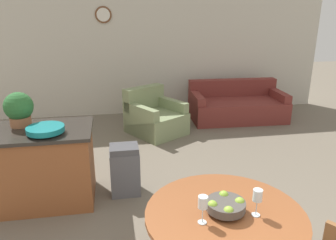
{
  "coord_description": "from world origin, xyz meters",
  "views": [
    {
      "loc": [
        -0.68,
        -1.1,
        2.18
      ],
      "look_at": [
        -0.05,
        2.51,
        0.94
      ],
      "focal_mm": 35.0,
      "sensor_mm": 36.0,
      "label": 1
    }
  ],
  "objects_px": {
    "wine_glass_left": "(203,203)",
    "kitchen_island": "(38,166)",
    "trash_bin": "(125,170)",
    "potted_plant": "(19,109)",
    "armchair": "(155,118)",
    "teal_bowl": "(45,129)",
    "couch": "(237,106)",
    "fruit_bowl": "(226,205)",
    "wine_glass_right": "(258,196)",
    "dining_table": "(224,231)"
  },
  "relations": [
    {
      "from": "armchair",
      "to": "fruit_bowl",
      "type": "bearing_deg",
      "value": -121.41
    },
    {
      "from": "dining_table",
      "to": "couch",
      "type": "distance_m",
      "value": 4.59
    },
    {
      "from": "wine_glass_right",
      "to": "couch",
      "type": "bearing_deg",
      "value": 70.18
    },
    {
      "from": "wine_glass_left",
      "to": "potted_plant",
      "type": "distance_m",
      "value": 2.51
    },
    {
      "from": "kitchen_island",
      "to": "teal_bowl",
      "type": "distance_m",
      "value": 0.55
    },
    {
      "from": "kitchen_island",
      "to": "trash_bin",
      "type": "height_order",
      "value": "kitchen_island"
    },
    {
      "from": "teal_bowl",
      "to": "couch",
      "type": "xyz_separation_m",
      "value": [
        3.27,
        2.75,
        -0.69
      ]
    },
    {
      "from": "wine_glass_left",
      "to": "armchair",
      "type": "distance_m",
      "value": 3.84
    },
    {
      "from": "couch",
      "to": "wine_glass_right",
      "type": "bearing_deg",
      "value": -107.64
    },
    {
      "from": "kitchen_island",
      "to": "trash_bin",
      "type": "distance_m",
      "value": 1.01
    },
    {
      "from": "armchair",
      "to": "teal_bowl",
      "type": "bearing_deg",
      "value": -155.65
    },
    {
      "from": "fruit_bowl",
      "to": "trash_bin",
      "type": "distance_m",
      "value": 1.86
    },
    {
      "from": "dining_table",
      "to": "wine_glass_right",
      "type": "height_order",
      "value": "wine_glass_right"
    },
    {
      "from": "kitchen_island",
      "to": "potted_plant",
      "type": "bearing_deg",
      "value": 134.56
    },
    {
      "from": "kitchen_island",
      "to": "armchair",
      "type": "relative_size",
      "value": 1.04
    },
    {
      "from": "wine_glass_left",
      "to": "trash_bin",
      "type": "bearing_deg",
      "value": 105.37
    },
    {
      "from": "wine_glass_right",
      "to": "potted_plant",
      "type": "height_order",
      "value": "potted_plant"
    },
    {
      "from": "couch",
      "to": "wine_glass_left",
      "type": "bearing_deg",
      "value": -112.27
    },
    {
      "from": "kitchen_island",
      "to": "potted_plant",
      "type": "xyz_separation_m",
      "value": [
        -0.16,
        0.16,
        0.66
      ]
    },
    {
      "from": "wine_glass_left",
      "to": "kitchen_island",
      "type": "relative_size",
      "value": 0.17
    },
    {
      "from": "wine_glass_left",
      "to": "couch",
      "type": "bearing_deg",
      "value": 65.55
    },
    {
      "from": "fruit_bowl",
      "to": "wine_glass_left",
      "type": "xyz_separation_m",
      "value": [
        -0.2,
        -0.09,
        0.09
      ]
    },
    {
      "from": "teal_bowl",
      "to": "couch",
      "type": "bearing_deg",
      "value": 39.98
    },
    {
      "from": "fruit_bowl",
      "to": "potted_plant",
      "type": "distance_m",
      "value": 2.6
    },
    {
      "from": "dining_table",
      "to": "couch",
      "type": "relative_size",
      "value": 0.63
    },
    {
      "from": "teal_bowl",
      "to": "trash_bin",
      "type": "xyz_separation_m",
      "value": [
        0.83,
        0.17,
        -0.65
      ]
    },
    {
      "from": "wine_glass_left",
      "to": "trash_bin",
      "type": "height_order",
      "value": "wine_glass_left"
    },
    {
      "from": "teal_bowl",
      "to": "trash_bin",
      "type": "relative_size",
      "value": 0.63
    },
    {
      "from": "dining_table",
      "to": "potted_plant",
      "type": "xyz_separation_m",
      "value": [
        -1.84,
        1.81,
        0.54
      ]
    },
    {
      "from": "wine_glass_left",
      "to": "armchair",
      "type": "height_order",
      "value": "wine_glass_left"
    },
    {
      "from": "wine_glass_left",
      "to": "potted_plant",
      "type": "xyz_separation_m",
      "value": [
        -1.64,
        1.9,
        0.22
      ]
    },
    {
      "from": "wine_glass_left",
      "to": "couch",
      "type": "xyz_separation_m",
      "value": [
        1.96,
        4.32,
        -0.63
      ]
    },
    {
      "from": "dining_table",
      "to": "fruit_bowl",
      "type": "xyz_separation_m",
      "value": [
        0.0,
        -0.0,
        0.23
      ]
    },
    {
      "from": "potted_plant",
      "to": "wine_glass_right",
      "type": "bearing_deg",
      "value": -42.48
    },
    {
      "from": "fruit_bowl",
      "to": "wine_glass_left",
      "type": "height_order",
      "value": "wine_glass_left"
    },
    {
      "from": "trash_bin",
      "to": "couch",
      "type": "distance_m",
      "value": 3.55
    },
    {
      "from": "wine_glass_right",
      "to": "trash_bin",
      "type": "bearing_deg",
      "value": 117.36
    },
    {
      "from": "kitchen_island",
      "to": "armchair",
      "type": "distance_m",
      "value": 2.64
    },
    {
      "from": "kitchen_island",
      "to": "couch",
      "type": "xyz_separation_m",
      "value": [
        3.44,
        2.59,
        -0.19
      ]
    },
    {
      "from": "couch",
      "to": "armchair",
      "type": "relative_size",
      "value": 1.57
    },
    {
      "from": "wine_glass_left",
      "to": "teal_bowl",
      "type": "height_order",
      "value": "teal_bowl"
    },
    {
      "from": "dining_table",
      "to": "kitchen_island",
      "type": "distance_m",
      "value": 2.35
    },
    {
      "from": "wine_glass_left",
      "to": "wine_glass_right",
      "type": "relative_size",
      "value": 1.0
    },
    {
      "from": "wine_glass_right",
      "to": "trash_bin",
      "type": "xyz_separation_m",
      "value": [
        -0.89,
        1.73,
        -0.59
      ]
    },
    {
      "from": "wine_glass_right",
      "to": "potted_plant",
      "type": "xyz_separation_m",
      "value": [
        -2.05,
        1.88,
        0.22
      ]
    },
    {
      "from": "wine_glass_right",
      "to": "trash_bin",
      "type": "height_order",
      "value": "wine_glass_right"
    },
    {
      "from": "potted_plant",
      "to": "armchair",
      "type": "bearing_deg",
      "value": 46.45
    },
    {
      "from": "wine_glass_left",
      "to": "wine_glass_right",
      "type": "distance_m",
      "value": 0.41
    },
    {
      "from": "trash_bin",
      "to": "fruit_bowl",
      "type": "bearing_deg",
      "value": -67.6
    },
    {
      "from": "armchair",
      "to": "trash_bin",
      "type": "bearing_deg",
      "value": -139.48
    }
  ]
}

